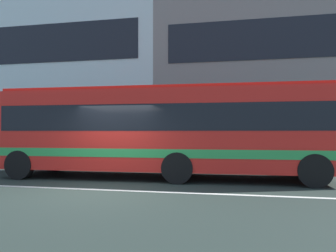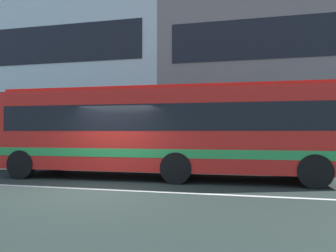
% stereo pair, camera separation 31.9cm
% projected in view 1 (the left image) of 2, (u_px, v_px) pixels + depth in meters
% --- Properties ---
extents(ground_plane, '(160.00, 160.00, 0.00)m').
position_uv_depth(ground_plane, '(100.00, 190.00, 8.51)').
color(ground_plane, '#242F2A').
extents(lane_centre_line, '(60.00, 0.16, 0.01)m').
position_uv_depth(lane_centre_line, '(100.00, 190.00, 8.51)').
color(lane_centre_line, silver).
rests_on(lane_centre_line, ground_plane).
extents(apartment_block_left, '(25.00, 11.03, 13.45)m').
position_uv_depth(apartment_block_left, '(33.00, 76.00, 27.15)').
color(apartment_block_left, silver).
rests_on(apartment_block_left, ground_plane).
extents(apartment_block_right, '(25.21, 11.03, 12.54)m').
position_uv_depth(apartment_block_right, '(333.00, 70.00, 22.51)').
color(apartment_block_right, gray).
rests_on(apartment_block_right, ground_plane).
extents(transit_bus, '(11.64, 2.86, 3.18)m').
position_uv_depth(transit_bus, '(162.00, 129.00, 10.77)').
color(transit_bus, red).
rests_on(transit_bus, ground_plane).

